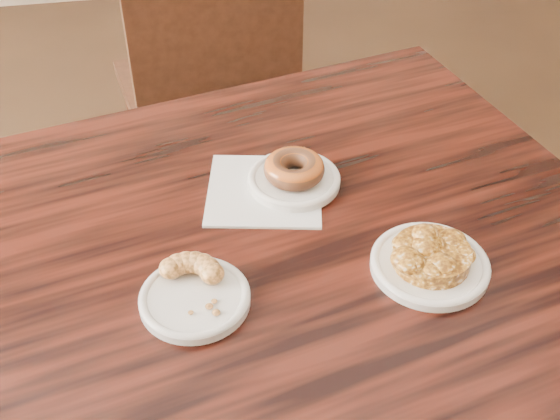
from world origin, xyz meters
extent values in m
cube|color=black|center=(-0.05, -0.18, 0.38)|extent=(1.16, 1.16, 0.75)
cube|color=silver|center=(-0.08, -0.02, 0.75)|extent=(0.21, 0.21, 0.00)
cylinder|color=white|center=(-0.03, -0.01, 0.76)|extent=(0.15, 0.15, 0.01)
cylinder|color=silver|center=(-0.21, -0.23, 0.76)|extent=(0.15, 0.15, 0.01)
cylinder|color=white|center=(0.12, -0.23, 0.76)|extent=(0.16, 0.16, 0.01)
torus|color=#8E3F14|center=(-0.03, -0.01, 0.78)|extent=(0.10, 0.10, 0.03)
camera|label=1|loc=(-0.21, -0.86, 1.44)|focal=45.00mm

